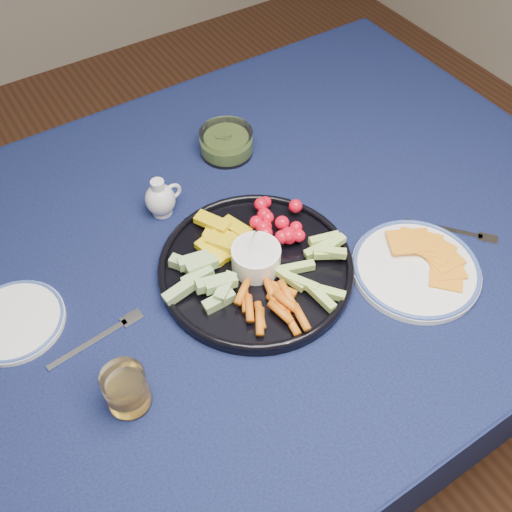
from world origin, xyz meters
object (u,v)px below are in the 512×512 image
crudite_platter (255,265)px  juice_tumbler (127,391)px  cheese_plate (416,267)px  creamer_pitcher (161,199)px  side_plate_extra (15,321)px  pickle_bowl (226,143)px  dining_table (208,285)px

crudite_platter → juice_tumbler: 0.32m
juice_tumbler → cheese_plate: bearing=-5.1°
crudite_platter → creamer_pitcher: size_ratio=4.28×
creamer_pitcher → side_plate_extra: (-0.34, -0.10, -0.03)m
creamer_pitcher → pickle_bowl: bearing=23.4°
dining_table → pickle_bowl: pickle_bowl is taller
dining_table → creamer_pitcher: (-0.01, 0.15, 0.12)m
crudite_platter → creamer_pitcher: 0.25m
pickle_bowl → side_plate_extra: 0.58m
dining_table → pickle_bowl: (0.19, 0.24, 0.11)m
crudite_platter → creamer_pitcher: crudite_platter is taller
creamer_pitcher → pickle_bowl: (0.20, 0.09, -0.01)m
creamer_pitcher → side_plate_extra: bearing=-163.1°
cheese_plate → side_plate_extra: (-0.67, 0.29, -0.01)m
creamer_pitcher → juice_tumbler: (-0.23, -0.34, -0.00)m
pickle_bowl → dining_table: bearing=-128.4°
crudite_platter → juice_tumbler: (-0.30, -0.11, 0.01)m
dining_table → juice_tumbler: bearing=-141.7°
dining_table → cheese_plate: size_ratio=7.00×
cheese_plate → side_plate_extra: 0.73m
crudite_platter → pickle_bowl: (0.13, 0.32, 0.00)m
cheese_plate → pickle_bowl: bearing=104.4°
pickle_bowl → cheese_plate: pickle_bowl is taller
juice_tumbler → dining_table: bearing=38.3°
cheese_plate → side_plate_extra: cheese_plate is taller
crudite_platter → side_plate_extra: (-0.41, 0.13, -0.01)m
creamer_pitcher → cheese_plate: size_ratio=0.36×
pickle_bowl → cheese_plate: size_ratio=0.50×
side_plate_extra → creamer_pitcher: bearing=16.9°
creamer_pitcher → side_plate_extra: size_ratio=0.49×
crudite_platter → creamer_pitcher: bearing=107.8°
cheese_plate → juice_tumbler: bearing=174.9°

